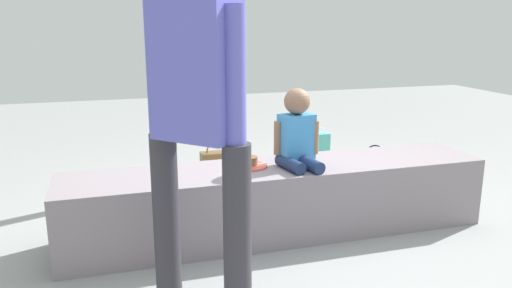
% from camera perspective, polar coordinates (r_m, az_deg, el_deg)
% --- Properties ---
extents(ground_plane, '(12.00, 12.00, 0.00)m').
position_cam_1_polar(ground_plane, '(3.30, 2.47, -9.96)').
color(ground_plane, gray).
extents(concrete_ledge, '(2.68, 0.52, 0.45)m').
position_cam_1_polar(concrete_ledge, '(3.22, 2.51, -6.33)').
color(concrete_ledge, gray).
rests_on(concrete_ledge, ground_plane).
extents(child_seated, '(0.28, 0.33, 0.48)m').
position_cam_1_polar(child_seated, '(3.11, 4.70, 1.31)').
color(child_seated, navy).
rests_on(child_seated, concrete_ledge).
extents(adult_standing, '(0.40, 0.40, 1.74)m').
position_cam_1_polar(adult_standing, '(2.16, -6.76, 6.15)').
color(adult_standing, '#343239').
rests_on(adult_standing, ground_plane).
extents(cake_plate, '(0.22, 0.22, 0.07)m').
position_cam_1_polar(cake_plate, '(3.12, -0.73, -2.22)').
color(cake_plate, '#E0594C').
rests_on(cake_plate, concrete_ledge).
extents(gift_bag, '(0.25, 0.12, 0.37)m').
position_cam_1_polar(gift_bag, '(4.66, 6.71, -0.72)').
color(gift_bag, '#59C6B2').
rests_on(gift_bag, ground_plane).
extents(railing_post, '(0.36, 0.36, 1.12)m').
position_cam_1_polar(railing_post, '(4.09, -9.94, 0.82)').
color(railing_post, black).
rests_on(railing_post, ground_plane).
extents(water_bottle_near_gift, '(0.07, 0.07, 0.22)m').
position_cam_1_polar(water_bottle_near_gift, '(4.27, 8.37, -3.03)').
color(water_bottle_near_gift, silver).
rests_on(water_bottle_near_gift, ground_plane).
extents(water_bottle_far_side, '(0.06, 0.06, 0.22)m').
position_cam_1_polar(water_bottle_far_side, '(4.16, 3.89, -3.37)').
color(water_bottle_far_side, silver).
rests_on(water_bottle_far_side, ground_plane).
extents(party_cup_red, '(0.08, 0.08, 0.11)m').
position_cam_1_polar(party_cup_red, '(3.87, -0.64, -5.41)').
color(party_cup_red, red).
rests_on(party_cup_red, ground_plane).
extents(handbag_black_leather, '(0.26, 0.11, 0.32)m').
position_cam_1_polar(handbag_black_leather, '(4.36, 13.16, -2.67)').
color(handbag_black_leather, black).
rests_on(handbag_black_leather, ground_plane).
extents(handbag_brown_canvas, '(0.34, 0.13, 0.38)m').
position_cam_1_polar(handbag_brown_canvas, '(4.26, -3.97, -2.47)').
color(handbag_brown_canvas, brown).
rests_on(handbag_brown_canvas, ground_plane).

